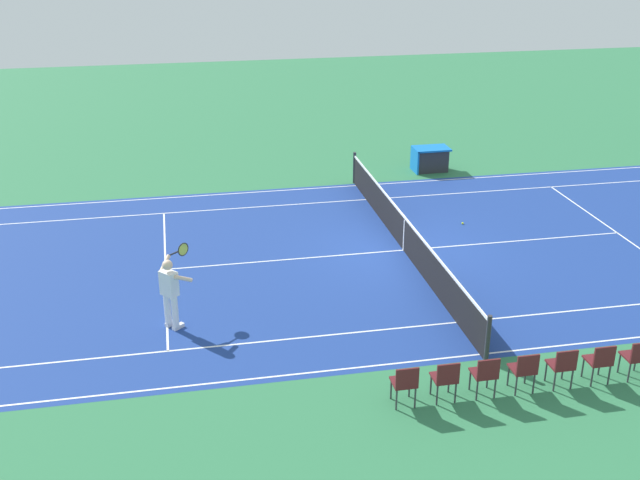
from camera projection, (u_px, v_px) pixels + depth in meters
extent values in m
plane|color=#2D7247|center=(404.00, 250.00, 21.09)|extent=(60.00, 60.00, 0.00)
cube|color=navy|center=(404.00, 250.00, 21.09)|extent=(24.20, 11.40, 0.00)
cube|color=white|center=(356.00, 186.00, 26.06)|extent=(23.80, 0.05, 0.01)
cube|color=white|center=(480.00, 354.00, 16.13)|extent=(23.80, 0.05, 0.01)
cube|color=white|center=(366.00, 199.00, 24.80)|extent=(23.80, 0.05, 0.01)
cube|color=white|center=(457.00, 322.00, 17.38)|extent=(23.80, 0.05, 0.01)
cube|color=white|center=(166.00, 269.00, 19.96)|extent=(0.05, 8.22, 0.01)
cube|color=white|center=(617.00, 233.00, 22.23)|extent=(0.05, 8.22, 0.01)
cube|color=white|center=(404.00, 250.00, 21.09)|extent=(12.80, 0.05, 0.01)
cylinder|color=#2D2D33|center=(354.00, 168.00, 26.12)|extent=(0.10, 0.10, 1.08)
cylinder|color=#2D2D33|center=(488.00, 339.00, 15.65)|extent=(0.10, 0.10, 1.08)
cube|color=black|center=(404.00, 235.00, 20.92)|extent=(0.02, 11.60, 0.88)
cube|color=white|center=(405.00, 218.00, 20.72)|extent=(0.04, 11.60, 0.06)
cube|color=white|center=(404.00, 235.00, 20.92)|extent=(0.04, 0.06, 0.88)
cylinder|color=white|center=(175.00, 311.00, 16.92)|extent=(0.15, 0.15, 0.74)
cube|color=white|center=(178.00, 326.00, 17.12)|extent=(0.28, 0.27, 0.09)
cylinder|color=white|center=(167.00, 308.00, 17.06)|extent=(0.15, 0.15, 0.74)
cube|color=white|center=(171.00, 323.00, 17.26)|extent=(0.28, 0.27, 0.09)
cube|color=white|center=(169.00, 283.00, 16.73)|extent=(0.43, 0.44, 0.56)
sphere|color=beige|center=(167.00, 265.00, 16.56)|extent=(0.23, 0.23, 0.23)
cylinder|color=beige|center=(183.00, 279.00, 16.65)|extent=(0.41, 0.24, 0.26)
cylinder|color=beige|center=(165.00, 263.00, 16.89)|extent=(0.28, 0.41, 0.30)
cylinder|color=#232326|center=(174.00, 254.00, 17.11)|extent=(0.23, 0.21, 0.04)
torus|color=#232326|center=(183.00, 249.00, 17.32)|extent=(0.25, 0.23, 0.31)
cylinder|color=#C6D84C|center=(183.00, 249.00, 17.32)|extent=(0.21, 0.18, 0.27)
sphere|color=#CCE01E|center=(463.00, 223.00, 22.83)|extent=(0.07, 0.07, 0.07)
cylinder|color=#38383D|center=(619.00, 363.00, 15.42)|extent=(0.04, 0.04, 0.44)
cylinder|color=#38383D|center=(635.00, 361.00, 15.48)|extent=(0.04, 0.04, 0.44)
cylinder|color=#38383D|center=(629.00, 373.00, 15.09)|extent=(0.04, 0.04, 0.44)
cube|color=#56191E|center=(634.00, 356.00, 15.19)|extent=(0.44, 0.44, 0.04)
cylinder|color=#38383D|center=(583.00, 367.00, 15.28)|extent=(0.04, 0.04, 0.44)
cylinder|color=#38383D|center=(599.00, 365.00, 15.34)|extent=(0.04, 0.04, 0.44)
cylinder|color=#38383D|center=(592.00, 377.00, 14.95)|extent=(0.04, 0.04, 0.44)
cylinder|color=#38383D|center=(609.00, 375.00, 15.02)|extent=(0.04, 0.04, 0.44)
cube|color=#56191E|center=(598.00, 360.00, 15.05)|extent=(0.44, 0.44, 0.04)
cube|color=#56191E|center=(605.00, 356.00, 14.79)|extent=(0.44, 0.04, 0.40)
cylinder|color=#38383D|center=(546.00, 371.00, 15.14)|extent=(0.04, 0.04, 0.44)
cylinder|color=#38383D|center=(563.00, 369.00, 15.20)|extent=(0.04, 0.04, 0.44)
cylinder|color=#38383D|center=(554.00, 381.00, 14.81)|extent=(0.04, 0.04, 0.44)
cylinder|color=#38383D|center=(572.00, 379.00, 14.88)|extent=(0.04, 0.04, 0.44)
cube|color=#56191E|center=(560.00, 365.00, 14.91)|extent=(0.44, 0.44, 0.04)
cube|color=#56191E|center=(567.00, 360.00, 14.65)|extent=(0.44, 0.04, 0.40)
cylinder|color=#38383D|center=(508.00, 376.00, 15.00)|extent=(0.04, 0.04, 0.44)
cylinder|color=#38383D|center=(526.00, 374.00, 15.06)|extent=(0.04, 0.04, 0.44)
cylinder|color=#38383D|center=(516.00, 386.00, 14.67)|extent=(0.04, 0.04, 0.44)
cylinder|color=#38383D|center=(534.00, 384.00, 14.74)|extent=(0.04, 0.04, 0.44)
cube|color=#56191E|center=(522.00, 369.00, 14.77)|extent=(0.44, 0.44, 0.04)
cube|color=#56191E|center=(528.00, 365.00, 14.51)|extent=(0.44, 0.04, 0.40)
cylinder|color=#38383D|center=(470.00, 380.00, 14.86)|extent=(0.04, 0.04, 0.44)
cylinder|color=#38383D|center=(488.00, 378.00, 14.92)|extent=(0.04, 0.04, 0.44)
cylinder|color=#38383D|center=(477.00, 390.00, 14.53)|extent=(0.04, 0.04, 0.44)
cylinder|color=#38383D|center=(495.00, 388.00, 14.60)|extent=(0.04, 0.04, 0.44)
cube|color=#56191E|center=(483.00, 373.00, 14.63)|extent=(0.44, 0.44, 0.04)
cube|color=#56191E|center=(488.00, 369.00, 14.37)|extent=(0.44, 0.04, 0.40)
cylinder|color=#38383D|center=(431.00, 384.00, 14.72)|extent=(0.04, 0.04, 0.44)
cylinder|color=#38383D|center=(449.00, 382.00, 14.78)|extent=(0.04, 0.04, 0.44)
cylinder|color=#38383D|center=(437.00, 395.00, 14.39)|extent=(0.04, 0.04, 0.44)
cylinder|color=#38383D|center=(455.00, 393.00, 14.46)|extent=(0.04, 0.04, 0.44)
cube|color=#56191E|center=(444.00, 378.00, 14.49)|extent=(0.44, 0.44, 0.04)
cube|color=#56191E|center=(448.00, 374.00, 14.23)|extent=(0.44, 0.04, 0.40)
cylinder|color=#38383D|center=(391.00, 389.00, 14.58)|extent=(0.04, 0.04, 0.44)
cylinder|color=#38383D|center=(409.00, 387.00, 14.64)|extent=(0.04, 0.04, 0.44)
cylinder|color=#38383D|center=(396.00, 400.00, 14.25)|extent=(0.04, 0.04, 0.44)
cylinder|color=#38383D|center=(415.00, 398.00, 14.32)|extent=(0.04, 0.04, 0.44)
cube|color=#56191E|center=(404.00, 382.00, 14.35)|extent=(0.44, 0.44, 0.04)
cube|color=#56191E|center=(407.00, 378.00, 14.09)|extent=(0.44, 0.04, 0.40)
cube|color=#2D2D33|center=(431.00, 160.00, 27.43)|extent=(1.10, 0.70, 0.80)
cube|color=blue|center=(432.00, 148.00, 27.27)|extent=(1.24, 0.84, 0.06)
cube|color=blue|center=(415.00, 160.00, 27.32)|extent=(0.06, 0.84, 0.84)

